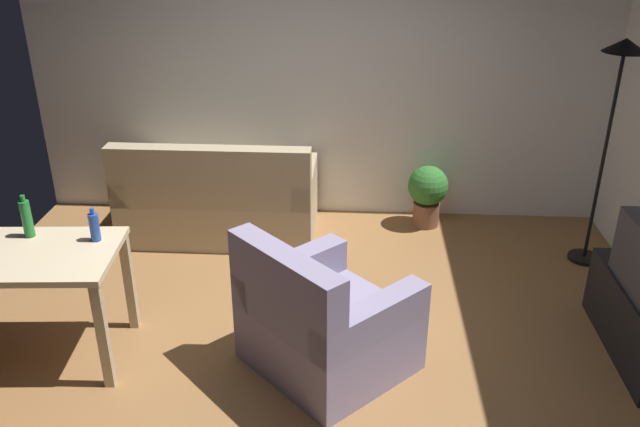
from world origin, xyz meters
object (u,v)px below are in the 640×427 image
potted_plant (428,192)px  armchair (322,323)px  bottle_blue (94,227)px  bottle_green (27,218)px  torchiere_lamp (616,92)px  desk (20,268)px  couch (219,203)px

potted_plant → armchair: (-0.83, -2.09, -0.01)m
bottle_blue → bottle_green: bearing=176.2°
torchiere_lamp → desk: size_ratio=1.45×
couch → armchair: same height
armchair → potted_plant: bearing=-66.1°
desk → potted_plant: desk is taller
desk → armchair: (1.87, -0.00, -0.33)m
desk → potted_plant: size_ratio=2.19×
couch → bottle_blue: size_ratio=7.52×
couch → bottle_blue: (-0.43, -1.59, 0.55)m
bottle_green → bottle_blue: bearing=-3.8°
torchiere_lamp → armchair: torchiere_lamp is taller
armchair → bottle_green: (-1.88, 0.22, 0.57)m
armchair → bottle_blue: size_ratio=5.56×
torchiere_lamp → desk: (-3.96, -1.52, -0.76)m
potted_plant → couch: bearing=-170.4°
couch → armchair: size_ratio=1.35×
armchair → couch: bearing=-14.9°
torchiere_lamp → armchair: size_ratio=1.47×
desk → armchair: 1.90m
couch → potted_plant: size_ratio=2.92×
couch → bottle_green: size_ratio=5.86×
armchair → bottle_blue: (-1.44, 0.19, 0.53)m
potted_plant → desk: bearing=-142.3°
armchair → bottle_green: 1.98m
couch → bottle_green: bearing=60.8°
potted_plant → armchair: armchair is taller
torchiere_lamp → couch: bearing=175.2°
bottle_green → couch: bearing=60.8°
couch → bottle_blue: bearing=74.9°
desk → bottle_green: 0.32m
potted_plant → torchiere_lamp: bearing=-24.3°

